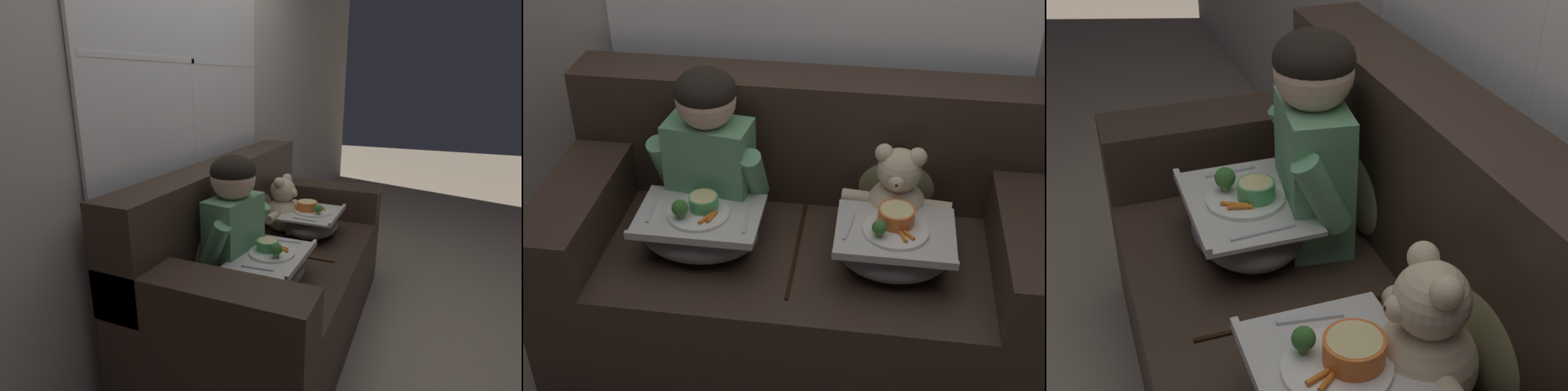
% 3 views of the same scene
% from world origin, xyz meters
% --- Properties ---
extents(couch, '(1.77, 0.87, 0.96)m').
position_xyz_m(couch, '(0.00, 0.06, 0.36)').
color(couch, '#38281E').
rests_on(couch, ground_plane).
extents(throw_pillow_behind_child, '(0.35, 0.17, 0.36)m').
position_xyz_m(throw_pillow_behind_child, '(-0.33, 0.25, 0.64)').
color(throw_pillow_behind_child, tan).
rests_on(throw_pillow_behind_child, couch).
extents(throw_pillow_behind_teddy, '(0.35, 0.17, 0.36)m').
position_xyz_m(throw_pillow_behind_teddy, '(0.33, 0.25, 0.64)').
color(throw_pillow_behind_teddy, '#898456').
rests_on(throw_pillow_behind_teddy, couch).
extents(child_figure, '(0.43, 0.23, 0.59)m').
position_xyz_m(child_figure, '(-0.33, 0.09, 0.80)').
color(child_figure, '#66A370').
rests_on(child_figure, couch).
extents(teddy_bear, '(0.39, 0.27, 0.36)m').
position_xyz_m(teddy_bear, '(0.33, 0.08, 0.63)').
color(teddy_bear, beige).
rests_on(teddy_bear, couch).
extents(lap_tray_child, '(0.42, 0.31, 0.23)m').
position_xyz_m(lap_tray_child, '(-0.33, -0.11, 0.56)').
color(lap_tray_child, slate).
rests_on(lap_tray_child, child_figure).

